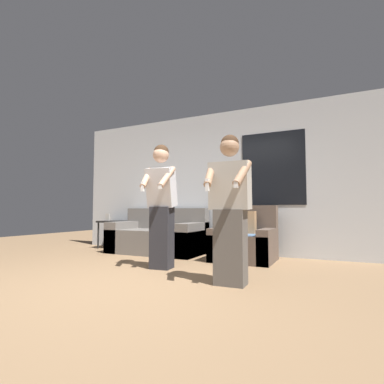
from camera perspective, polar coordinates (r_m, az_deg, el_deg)
ground_plane at (r=3.35m, az=-15.57°, el=-17.28°), size 14.00×14.00×0.00m
wall_back at (r=5.83m, az=4.27°, el=1.88°), size 6.10×0.07×2.70m
couch at (r=5.81m, az=-6.47°, el=-8.55°), size 1.77×0.93×0.85m
armchair at (r=4.97m, az=9.97°, el=-9.27°), size 0.95×0.84×0.89m
side_table at (r=6.72m, az=-14.97°, el=-6.05°), size 0.48×0.48×0.74m
person_left at (r=4.20m, az=-5.87°, el=-2.20°), size 0.44×0.52×1.73m
person_right at (r=3.31m, az=7.25°, el=-3.06°), size 0.50×0.47×1.65m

